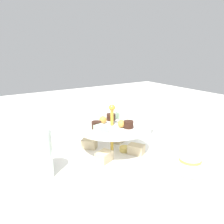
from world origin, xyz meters
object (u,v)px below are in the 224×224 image
at_px(butter_knife_left, 59,132).
at_px(butter_knife_right, 136,210).
at_px(water_glass_tall_right, 39,153).
at_px(water_glass_short_left, 187,143).
at_px(water_glass_mid_back, 144,124).
at_px(tiered_serving_stand, 112,141).
at_px(teacup_with_saucer, 190,167).

xyz_separation_m(butter_knife_left, butter_knife_right, (-0.04, -0.54, 0.00)).
bearing_deg(water_glass_tall_right, water_glass_short_left, -15.90).
distance_m(water_glass_tall_right, water_glass_mid_back, 0.45).
relative_size(water_glass_tall_right, water_glass_mid_back, 1.55).
relative_size(tiered_serving_stand, butter_knife_right, 1.60).
relative_size(butter_knife_right, water_glass_mid_back, 1.93).
bearing_deg(water_glass_mid_back, tiered_serving_stand, -158.55).
bearing_deg(butter_knife_right, water_glass_short_left, 49.11).
bearing_deg(tiered_serving_stand, butter_knife_left, 104.00).
distance_m(water_glass_short_left, water_glass_mid_back, 0.22).
xyz_separation_m(water_glass_tall_right, water_glass_mid_back, (0.44, 0.10, -0.02)).
bearing_deg(butter_knife_right, teacup_with_saucer, 36.28).
distance_m(water_glass_short_left, butter_knife_left, 0.50).
relative_size(water_glass_tall_right, water_glass_short_left, 1.69).
distance_m(tiered_serving_stand, butter_knife_left, 0.29).
distance_m(tiered_serving_stand, water_glass_mid_back, 0.21).
height_order(tiered_serving_stand, water_glass_short_left, tiered_serving_stand).
bearing_deg(teacup_with_saucer, water_glass_mid_back, 71.71).
bearing_deg(water_glass_short_left, tiered_serving_stand, 144.04).
distance_m(tiered_serving_stand, teacup_with_saucer, 0.25).
bearing_deg(water_glass_mid_back, water_glass_tall_right, -167.71).
xyz_separation_m(tiered_serving_stand, butter_knife_left, (-0.07, 0.28, -0.04)).
xyz_separation_m(tiered_serving_stand, water_glass_mid_back, (0.20, 0.08, -0.00)).
bearing_deg(tiered_serving_stand, water_glass_tall_right, -175.92).
bearing_deg(water_glass_short_left, teacup_with_saucer, -136.45).
distance_m(teacup_with_saucer, water_glass_mid_back, 0.32).
height_order(butter_knife_left, butter_knife_right, same).
relative_size(butter_knife_left, water_glass_mid_back, 1.93).
height_order(butter_knife_left, water_glass_mid_back, water_glass_mid_back).
xyz_separation_m(water_glass_short_left, teacup_with_saucer, (-0.09, -0.09, -0.02)).
distance_m(butter_knife_left, water_glass_mid_back, 0.34).
relative_size(water_glass_short_left, butter_knife_left, 0.47).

